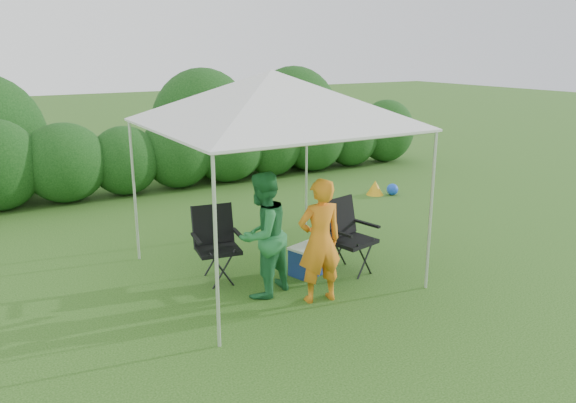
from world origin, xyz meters
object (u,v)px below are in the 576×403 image
chair_left (216,239)px  cooler (308,260)px  canopy (272,98)px  chair_right (347,231)px  woman (263,235)px  man (320,241)px

chair_left → cooler: size_ratio=1.75×
cooler → canopy: bearing=126.8°
chair_right → woman: woman is taller
man → chair_right: bearing=-136.2°
man → chair_left: bearing=-49.5°
chair_right → man: bearing=-156.8°
chair_left → woman: (0.31, -0.80, 0.24)m
woman → cooler: 1.09m
canopy → woman: (-0.46, -0.57, -1.65)m
chair_right → chair_left: (-1.73, 0.67, -0.01)m
man → cooler: size_ratio=2.73×
canopy → woman: bearing=-129.3°
chair_right → woman: (-1.43, -0.12, 0.22)m
man → cooler: (0.34, 0.79, -0.58)m
canopy → chair_right: bearing=-24.6°
chair_right → cooler: chair_right is taller
chair_right → chair_left: bearing=146.6°
canopy → man: bearing=-86.9°
canopy → chair_left: bearing=163.4°
chair_right → chair_left: 1.86m
man → woman: 0.74m
chair_right → chair_left: size_ratio=1.02×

